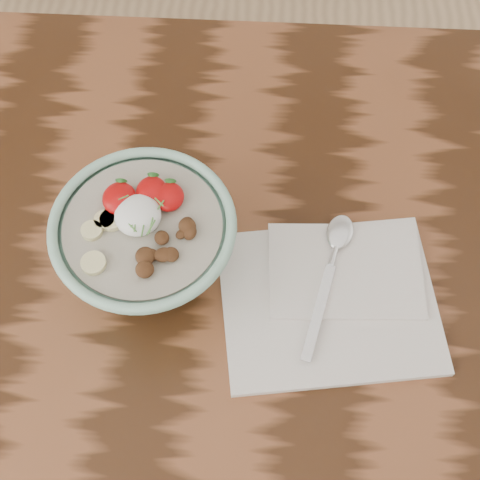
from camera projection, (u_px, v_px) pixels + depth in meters
The scene contains 4 objects.
table at pixel (311, 311), 92.36cm from camera, with size 160.00×90.00×75.00cm.
breakfast_bowl at pixel (147, 244), 78.71cm from camera, with size 21.31×21.31×13.96cm.
napkin at pixel (332, 295), 82.69cm from camera, with size 29.03×24.80×1.61cm.
spoon at pixel (335, 251), 84.03cm from camera, with size 7.19×20.30×1.07cm.
Camera 1 is at (-8.08, -35.13, 151.88)cm, focal length 50.00 mm.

